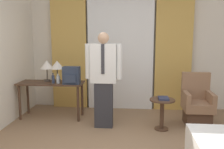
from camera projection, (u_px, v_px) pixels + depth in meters
wall_back at (121, 48)px, 5.60m from camera, size 10.00×0.06×2.70m
curtain_sheer_center at (120, 52)px, 5.49m from camera, size 1.44×0.06×2.58m
curtain_drape_left at (69, 51)px, 5.58m from camera, size 0.78×0.06×2.58m
curtain_drape_right at (174, 52)px, 5.39m from camera, size 0.78×0.06×2.58m
desk at (51, 88)px, 4.97m from camera, size 1.28×0.50×0.73m
table_lamp_left at (47, 65)px, 5.00m from camera, size 0.27×0.27×0.42m
table_lamp_right at (57, 66)px, 4.99m from camera, size 0.27×0.27×0.42m
bottle_near_edge at (53, 79)px, 4.84m from camera, size 0.06×0.06×0.20m
bottle_by_lamp at (58, 79)px, 4.84m from camera, size 0.07×0.07×0.19m
backpack at (71, 76)px, 4.76m from camera, size 0.32×0.21×0.33m
person at (104, 77)px, 4.41m from camera, size 0.65×0.21×1.71m
armchair at (197, 106)px, 4.65m from camera, size 0.52×0.56×0.95m
side_table at (162, 109)px, 4.37m from camera, size 0.44×0.44×0.55m
book at (164, 98)px, 4.35m from camera, size 0.18×0.25×0.03m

